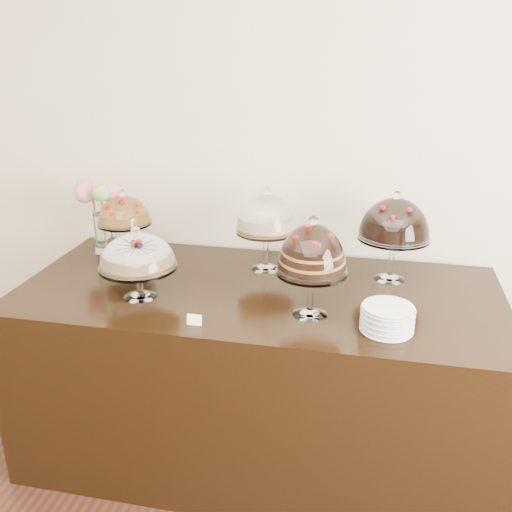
% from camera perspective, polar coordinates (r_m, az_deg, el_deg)
% --- Properties ---
extents(wall_back, '(5.00, 0.04, 3.00)m').
position_cam_1_polar(wall_back, '(2.95, 5.40, 11.58)').
color(wall_back, beige).
rests_on(wall_back, ground).
extents(display_counter, '(2.20, 1.00, 0.90)m').
position_cam_1_polar(display_counter, '(2.84, 0.22, -11.57)').
color(display_counter, black).
rests_on(display_counter, ground).
extents(cake_stand_sugar_sponge, '(0.34, 0.34, 0.33)m').
position_cam_1_polar(cake_stand_sugar_sponge, '(2.53, -11.79, 0.19)').
color(cake_stand_sugar_sponge, white).
rests_on(cake_stand_sugar_sponge, display_counter).
extents(cake_stand_choco_layer, '(0.29, 0.29, 0.43)m').
position_cam_1_polar(cake_stand_choco_layer, '(2.29, 5.63, 0.31)').
color(cake_stand_choco_layer, white).
rests_on(cake_stand_choco_layer, display_counter).
extents(cake_stand_cheesecake, '(0.30, 0.30, 0.42)m').
position_cam_1_polar(cake_stand_cheesecake, '(2.76, 1.02, 3.92)').
color(cake_stand_cheesecake, white).
rests_on(cake_stand_cheesecake, display_counter).
extents(cake_stand_dark_choco, '(0.34, 0.34, 0.43)m').
position_cam_1_polar(cake_stand_dark_choco, '(2.71, 13.69, 3.30)').
color(cake_stand_dark_choco, white).
rests_on(cake_stand_dark_choco, display_counter).
extents(cake_stand_fruit_tart, '(0.28, 0.28, 0.36)m').
position_cam_1_polar(cake_stand_fruit_tart, '(3.00, -13.07, 4.15)').
color(cake_stand_fruit_tart, white).
rests_on(cake_stand_fruit_tart, display_counter).
extents(flower_vase, '(0.30, 0.27, 0.39)m').
position_cam_1_polar(flower_vase, '(3.11, -15.35, 4.71)').
color(flower_vase, white).
rests_on(flower_vase, display_counter).
extents(plate_stack, '(0.20, 0.20, 0.10)m').
position_cam_1_polar(plate_stack, '(2.30, 12.99, -6.11)').
color(plate_stack, silver).
rests_on(plate_stack, display_counter).
extents(price_card_left, '(0.06, 0.02, 0.04)m').
position_cam_1_polar(price_card_left, '(2.31, -6.19, -6.36)').
color(price_card_left, white).
rests_on(price_card_left, display_counter).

